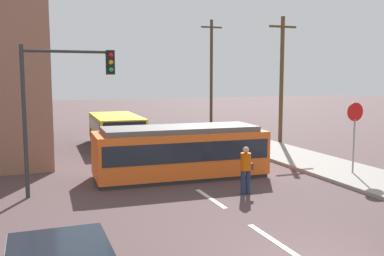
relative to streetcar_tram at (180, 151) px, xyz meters
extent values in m
plane|color=#513C3E|center=(-0.08, 0.67, -1.07)|extent=(120.00, 120.00, 0.00)
cube|color=gray|center=(6.72, -3.33, -1.00)|extent=(3.20, 36.00, 0.14)
cube|color=silver|center=(-0.08, -7.33, -1.07)|extent=(0.16, 2.40, 0.01)
cube|color=silver|center=(-0.08, -3.33, -1.07)|extent=(0.16, 2.40, 0.01)
cube|color=silver|center=(-0.08, 6.00, -1.07)|extent=(0.16, 2.40, 0.01)
cube|color=silver|center=(-0.08, 12.00, -1.07)|extent=(0.16, 2.40, 0.01)
cube|color=#2D3847|center=(-4.69, 10.30, 0.85)|extent=(0.06, 12.86, 1.92)
cube|color=#2D3847|center=(-4.69, 10.30, 4.05)|extent=(0.06, 12.86, 1.92)
cube|color=#2D3847|center=(-4.69, 10.30, 7.25)|extent=(0.06, 12.86, 1.92)
cube|color=orange|center=(0.00, 0.00, -0.06)|extent=(6.90, 2.75, 1.72)
cube|color=#2D2D2D|center=(0.00, 0.00, -1.00)|extent=(6.76, 2.62, 0.15)
cube|color=#5B5A58|center=(0.00, 0.00, 0.90)|extent=(6.20, 2.35, 0.20)
cube|color=#1E232D|center=(0.00, 0.00, 0.15)|extent=(6.63, 2.78, 0.76)
cube|color=yellow|center=(-0.93, 8.70, -0.02)|extent=(2.68, 5.86, 1.50)
cube|color=black|center=(-1.02, 5.86, 0.21)|extent=(2.25, 0.19, 0.90)
cube|color=black|center=(-0.93, 8.70, 0.25)|extent=(2.69, 4.99, 0.60)
cylinder|color=black|center=(-0.99, 6.85, -0.62)|extent=(2.58, 0.98, 0.90)
cylinder|color=black|center=(-0.88, 10.55, -0.62)|extent=(2.58, 0.98, 0.90)
cylinder|color=#202E4A|center=(1.17, -3.27, -0.65)|extent=(0.16, 0.16, 0.85)
cylinder|color=#202E4A|center=(1.37, -3.27, -0.65)|extent=(0.16, 0.16, 0.85)
cylinder|color=#D65008|center=(1.27, -3.27, 0.08)|extent=(0.36, 0.36, 0.60)
sphere|color=tan|center=(1.27, -3.27, 0.49)|extent=(0.22, 0.22, 0.22)
cube|color=#572C23|center=(1.49, -3.22, -0.12)|extent=(0.22, 0.17, 0.24)
cylinder|color=gray|center=(6.69, -2.32, 0.17)|extent=(0.07, 0.07, 2.20)
cylinder|color=red|center=(6.69, -2.32, 1.57)|extent=(0.76, 0.04, 0.76)
cylinder|color=#333333|center=(-5.80, -1.08, 1.48)|extent=(0.14, 0.14, 5.10)
cylinder|color=#333333|center=(-4.37, -1.08, 3.83)|extent=(2.87, 0.10, 0.10)
cube|color=black|center=(-2.93, -1.08, 3.48)|extent=(0.28, 0.24, 0.84)
sphere|color=red|center=(-2.93, -1.21, 3.73)|extent=(0.16, 0.16, 0.16)
sphere|color=gold|center=(-2.93, -1.21, 3.48)|extent=(0.16, 0.16, 0.16)
sphere|color=green|center=(-2.93, -1.21, 3.23)|extent=(0.16, 0.16, 0.16)
cylinder|color=brown|center=(8.72, 6.43, 2.73)|extent=(0.24, 0.24, 7.60)
cube|color=brown|center=(8.72, 6.43, 5.93)|extent=(1.80, 0.12, 0.12)
cylinder|color=#4A3628|center=(8.58, 16.88, 3.24)|extent=(0.24, 0.24, 8.63)
cube|color=#4A3628|center=(8.58, 16.88, 6.96)|extent=(1.80, 0.12, 0.12)
camera|label=1|loc=(-5.67, -16.42, 3.01)|focal=40.79mm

